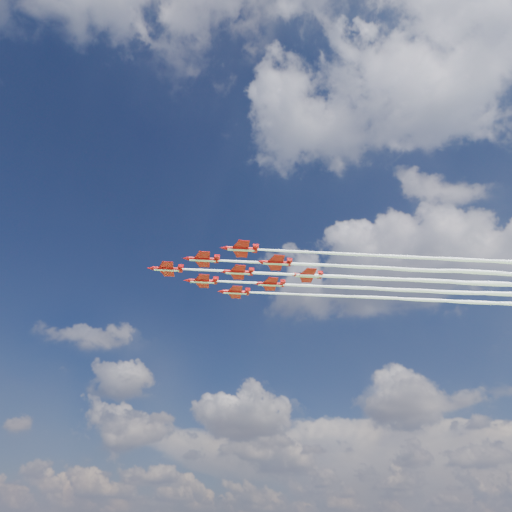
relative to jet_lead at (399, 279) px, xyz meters
name	(u,v)px	position (x,y,z in m)	size (l,w,h in m)	color
jet_lead	(399,279)	(0.00, 0.00, 0.00)	(123.59, 85.82, 2.65)	#B50A0B
jet_row2_port	(442,270)	(12.56, 0.34, 0.00)	(123.59, 85.82, 2.65)	#B50A0B
jet_row2_starb	(424,291)	(4.85, 11.59, 0.00)	(123.59, 85.82, 2.65)	#B50A0B
jet_row3_port	(487,261)	(25.11, 0.67, 0.00)	(123.59, 85.82, 2.65)	#B50A0B
jet_row3_centre	(465,282)	(17.41, 11.92, 0.00)	(123.59, 85.82, 2.65)	#B50A0B
jet_row3_starb	(447,301)	(9.70, 23.17, 0.00)	(123.59, 85.82, 2.65)	#B50A0B
jet_row4_port	(509,274)	(29.96, 12.26, 0.00)	(123.59, 85.82, 2.65)	#B50A0B
jet_row4_starb	(487,293)	(22.26, 23.51, 0.00)	(123.59, 85.82, 2.65)	#B50A0B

